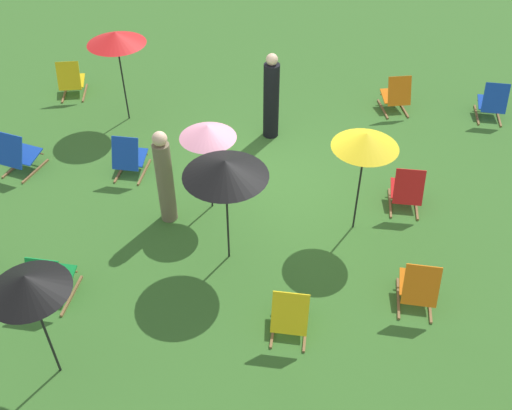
{
  "coord_description": "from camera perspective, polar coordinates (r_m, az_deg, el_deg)",
  "views": [
    {
      "loc": [
        -0.61,
        8.1,
        6.46
      ],
      "look_at": [
        0.0,
        1.2,
        0.5
      ],
      "focal_mm": 40.4,
      "sensor_mm": 36.0,
      "label": 1
    }
  ],
  "objects": [
    {
      "name": "ground_plane",
      "position": [
        10.38,
        0.59,
        2.21
      ],
      "size": [
        40.0,
        40.0,
        0.0
      ],
      "primitive_type": "plane",
      "color": "#386B28"
    },
    {
      "name": "deckchair_0",
      "position": [
        8.67,
        -19.7,
        -7.03
      ],
      "size": [
        0.53,
        0.79,
        0.83
      ],
      "rotation": [
        0.0,
        0.0,
        -0.07
      ],
      "color": "olive",
      "rests_on": "ground"
    },
    {
      "name": "deckchair_2",
      "position": [
        12.57,
        13.71,
        10.51
      ],
      "size": [
        0.62,
        0.84,
        0.83
      ],
      "rotation": [
        0.0,
        0.0,
        0.2
      ],
      "color": "olive",
      "rests_on": "ground"
    },
    {
      "name": "deckchair_3",
      "position": [
        7.8,
        3.43,
        -10.7
      ],
      "size": [
        0.52,
        0.78,
        0.83
      ],
      "rotation": [
        0.0,
        0.0,
        -0.05
      ],
      "color": "olive",
      "rests_on": "ground"
    },
    {
      "name": "deckchair_8",
      "position": [
        12.92,
        22.35,
        9.37
      ],
      "size": [
        0.54,
        0.8,
        0.83
      ],
      "rotation": [
        0.0,
        0.0,
        -0.08
      ],
      "color": "olive",
      "rests_on": "ground"
    },
    {
      "name": "deckchair_10",
      "position": [
        8.41,
        15.78,
        -7.79
      ],
      "size": [
        0.53,
        0.79,
        0.83
      ],
      "rotation": [
        0.0,
        0.0,
        -0.07
      ],
      "color": "olive",
      "rests_on": "ground"
    },
    {
      "name": "deckchair_11",
      "position": [
        13.4,
        -17.83,
        11.67
      ],
      "size": [
        0.61,
        0.84,
        0.83
      ],
      "rotation": [
        0.0,
        0.0,
        0.19
      ],
      "color": "olive",
      "rests_on": "ground"
    },
    {
      "name": "deckchair_12",
      "position": [
        11.29,
        -22.44,
        4.63
      ],
      "size": [
        0.67,
        0.86,
        0.83
      ],
      "rotation": [
        0.0,
        0.0,
        -0.28
      ],
      "color": "olive",
      "rests_on": "ground"
    },
    {
      "name": "deckchair_14",
      "position": [
        9.96,
        14.69,
        1.43
      ],
      "size": [
        0.51,
        0.78,
        0.83
      ],
      "rotation": [
        0.0,
        0.0,
        -0.04
      ],
      "color": "olive",
      "rests_on": "ground"
    },
    {
      "name": "deckchair_15",
      "position": [
        10.62,
        -12.45,
        4.64
      ],
      "size": [
        0.52,
        0.79,
        0.83
      ],
      "rotation": [
        0.0,
        0.0,
        -0.06
      ],
      "color": "olive",
      "rests_on": "ground"
    },
    {
      "name": "umbrella_0",
      "position": [
        11.62,
        -13.7,
        15.77
      ],
      "size": [
        1.13,
        1.13,
        1.89
      ],
      "color": "black",
      "rests_on": "ground"
    },
    {
      "name": "umbrella_1",
      "position": [
        7.88,
        -3.05,
        3.63
      ],
      "size": [
        1.21,
        1.21,
        1.84
      ],
      "color": "black",
      "rests_on": "ground"
    },
    {
      "name": "umbrella_2",
      "position": [
        8.58,
        10.82,
        6.29
      ],
      "size": [
        1.0,
        1.0,
        1.84
      ],
      "color": "black",
      "rests_on": "ground"
    },
    {
      "name": "umbrella_3",
      "position": [
        9.0,
        -4.81,
        7.25
      ],
      "size": [
        0.9,
        0.9,
        1.64
      ],
      "color": "black",
      "rests_on": "ground"
    },
    {
      "name": "umbrella_4",
      "position": [
        6.88,
        -21.72,
        -7.26
      ],
      "size": [
        0.95,
        0.95,
        1.79
      ],
      "color": "black",
      "rests_on": "ground"
    },
    {
      "name": "person_0",
      "position": [
        9.25,
        -9.02,
        2.6
      ],
      "size": [
        0.38,
        0.38,
        1.7
      ],
      "rotation": [
        0.0,
        0.0,
        5.68
      ],
      "color": "#72664C",
      "rests_on": "ground"
    },
    {
      "name": "person_1",
      "position": [
        11.2,
        1.52,
        10.52
      ],
      "size": [
        0.42,
        0.42,
        1.75
      ],
      "rotation": [
        0.0,
        0.0,
        4.15
      ],
      "color": "black",
      "rests_on": "ground"
    }
  ]
}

